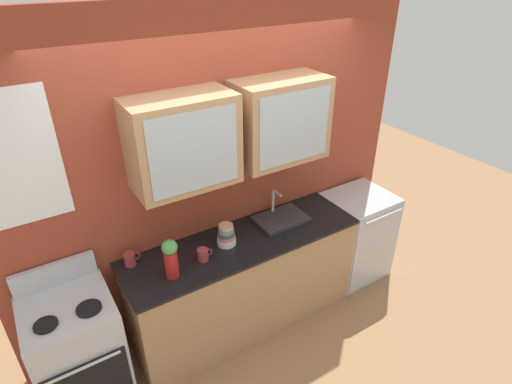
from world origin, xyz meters
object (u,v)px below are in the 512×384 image
(vase, at_px, (171,257))
(cup_near_bowls, at_px, (203,255))
(bowl_stack, at_px, (226,235))
(dishwasher, at_px, (356,235))
(sink_faucet, at_px, (281,218))
(cup_near_sink, at_px, (130,259))
(stove_range, at_px, (79,353))

(vase, height_order, cup_near_bowls, vase)
(vase, bearing_deg, bowl_stack, 13.99)
(dishwasher, bearing_deg, bowl_stack, 178.40)
(sink_faucet, relative_size, dishwasher, 0.49)
(dishwasher, bearing_deg, cup_near_bowls, -178.53)
(bowl_stack, distance_m, cup_near_sink, 0.75)
(cup_near_bowls, bearing_deg, cup_near_sink, 153.48)
(stove_range, bearing_deg, sink_faucet, 2.66)
(stove_range, relative_size, cup_near_bowls, 9.05)
(stove_range, height_order, bowl_stack, bowl_stack)
(cup_near_sink, distance_m, cup_near_bowls, 0.55)
(bowl_stack, relative_size, cup_near_sink, 1.45)
(stove_range, bearing_deg, cup_near_sink, 20.93)
(sink_faucet, xyz_separation_m, vase, (-1.09, -0.18, 0.15))
(cup_near_bowls, xyz_separation_m, dishwasher, (1.71, 0.04, -0.51))
(stove_range, relative_size, vase, 3.49)
(stove_range, distance_m, vase, 0.96)
(stove_range, relative_size, bowl_stack, 6.03)
(sink_faucet, xyz_separation_m, cup_near_sink, (-1.31, 0.11, 0.03))
(stove_range, height_order, vase, vase)
(stove_range, bearing_deg, dishwasher, -0.09)
(cup_near_sink, relative_size, cup_near_bowls, 1.03)
(sink_faucet, relative_size, bowl_stack, 2.45)
(stove_range, distance_m, cup_near_sink, 0.74)
(cup_near_sink, height_order, dishwasher, cup_near_sink)
(cup_near_bowls, distance_m, dishwasher, 1.79)
(cup_near_sink, bearing_deg, sink_faucet, -4.87)
(vase, height_order, cup_near_sink, vase)
(bowl_stack, bearing_deg, stove_range, -178.31)
(vase, relative_size, cup_near_sink, 2.51)
(bowl_stack, height_order, dishwasher, bowl_stack)
(bowl_stack, xyz_separation_m, dishwasher, (1.46, -0.04, -0.54))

